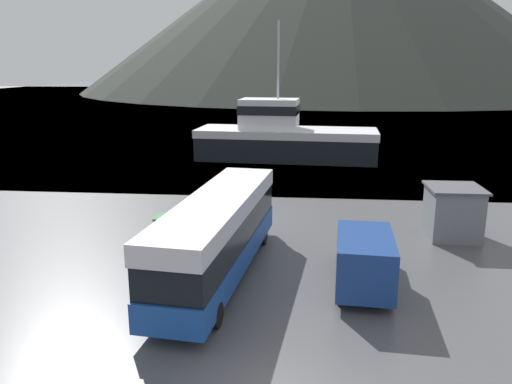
{
  "coord_description": "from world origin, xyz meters",
  "views": [
    {
      "loc": [
        0.37,
        -11.0,
        8.55
      ],
      "look_at": [
        -2.05,
        14.78,
        2.0
      ],
      "focal_mm": 35.0,
      "sensor_mm": 36.0,
      "label": 1
    }
  ],
  "objects_px": {
    "tour_bus": "(219,232)",
    "storage_bin": "(169,227)",
    "fishing_boat": "(283,136)",
    "delivery_van": "(364,257)",
    "dock_kiosk": "(453,212)"
  },
  "relations": [
    {
      "from": "tour_bus",
      "to": "fishing_boat",
      "type": "relative_size",
      "value": 0.71
    },
    {
      "from": "tour_bus",
      "to": "fishing_boat",
      "type": "xyz_separation_m",
      "value": [
        1.55,
        27.4,
        0.23
      ]
    },
    {
      "from": "delivery_van",
      "to": "fishing_boat",
      "type": "height_order",
      "value": "fishing_boat"
    },
    {
      "from": "dock_kiosk",
      "to": "delivery_van",
      "type": "bearing_deg",
      "value": -128.96
    },
    {
      "from": "tour_bus",
      "to": "delivery_van",
      "type": "bearing_deg",
      "value": 1.7
    },
    {
      "from": "delivery_van",
      "to": "fishing_boat",
      "type": "relative_size",
      "value": 0.34
    },
    {
      "from": "storage_bin",
      "to": "fishing_boat",
      "type": "bearing_deg",
      "value": 77.88
    },
    {
      "from": "storage_bin",
      "to": "tour_bus",
      "type": "bearing_deg",
      "value": -53.19
    },
    {
      "from": "dock_kiosk",
      "to": "fishing_boat",
      "type": "bearing_deg",
      "value": 113.9
    },
    {
      "from": "dock_kiosk",
      "to": "tour_bus",
      "type": "bearing_deg",
      "value": -151.76
    },
    {
      "from": "tour_bus",
      "to": "storage_bin",
      "type": "height_order",
      "value": "tour_bus"
    },
    {
      "from": "tour_bus",
      "to": "storage_bin",
      "type": "xyz_separation_m",
      "value": [
        -3.37,
        4.5,
        -1.33
      ]
    },
    {
      "from": "delivery_van",
      "to": "dock_kiosk",
      "type": "xyz_separation_m",
      "value": [
        5.19,
        6.43,
        0.12
      ]
    },
    {
      "from": "tour_bus",
      "to": "storage_bin",
      "type": "bearing_deg",
      "value": 133.24
    },
    {
      "from": "tour_bus",
      "to": "fishing_boat",
      "type": "bearing_deg",
      "value": 93.19
    }
  ]
}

